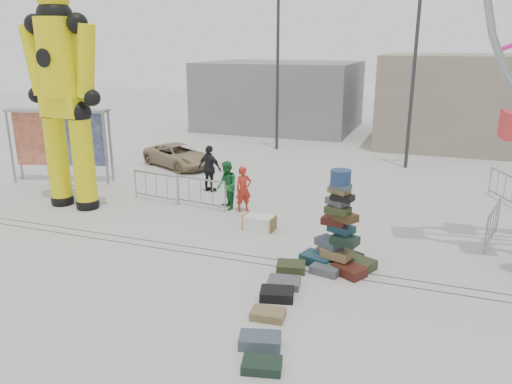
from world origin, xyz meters
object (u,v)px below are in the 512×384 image
(pedestrian_red, at_px, (244,189))
(parked_suv, at_px, (178,156))
(lamp_post_left, at_px, (279,65))
(lamp_post_right, at_px, (416,70))
(barricade_dummy_a, at_px, (65,175))
(pedestrian_black, at_px, (210,169))
(barricade_dummy_b, at_px, (156,187))
(pedestrian_green, at_px, (227,186))
(barricade_wheel_front, at_px, (492,225))
(barricade_dummy_c, at_px, (201,193))
(suitcase_tower, at_px, (338,241))
(steamer_trunk, at_px, (259,223))
(barricade_wheel_back, at_px, (505,188))
(banner_scaffold, at_px, (59,128))
(crash_test_dummy, at_px, (63,89))

(pedestrian_red, height_order, parked_suv, pedestrian_red)
(lamp_post_left, bearing_deg, lamp_post_right, -15.95)
(lamp_post_left, distance_m, barricade_dummy_a, 12.43)
(lamp_post_left, bearing_deg, pedestrian_black, -90.24)
(barricade_dummy_b, height_order, pedestrian_green, pedestrian_green)
(barricade_wheel_front, relative_size, pedestrian_green, 1.17)
(barricade_dummy_b, relative_size, parked_suv, 0.52)
(barricade_dummy_c, height_order, barricade_wheel_front, same)
(suitcase_tower, distance_m, pedestrian_red, 5.17)
(steamer_trunk, distance_m, barricade_dummy_a, 8.96)
(barricade_dummy_c, height_order, pedestrian_green, pedestrian_green)
(lamp_post_left, relative_size, barricade_wheel_back, 4.00)
(banner_scaffold, xyz_separation_m, barricade_dummy_b, (5.08, -1.04, -1.73))
(barricade_dummy_c, bearing_deg, lamp_post_right, 61.03)
(barricade_dummy_c, distance_m, barricade_wheel_front, 9.39)
(pedestrian_black, height_order, parked_suv, pedestrian_black)
(pedestrian_red, bearing_deg, lamp_post_left, 57.09)
(lamp_post_right, xyz_separation_m, pedestrian_green, (-5.56, -8.47, -3.63))
(parked_suv, bearing_deg, barricade_wheel_back, -67.61)
(barricade_dummy_c, bearing_deg, banner_scaffold, 178.16)
(pedestrian_black, bearing_deg, banner_scaffold, 20.81)
(suitcase_tower, bearing_deg, banner_scaffold, -177.54)
(suitcase_tower, bearing_deg, pedestrian_red, 161.28)
(barricade_dummy_a, height_order, barricade_wheel_back, same)
(barricade_wheel_front, bearing_deg, barricade_wheel_back, 4.08)
(banner_scaffold, relative_size, pedestrian_black, 2.30)
(lamp_post_right, distance_m, barricade_dummy_c, 11.53)
(suitcase_tower, distance_m, barricade_wheel_front, 5.04)
(barricade_dummy_a, xyz_separation_m, pedestrian_red, (7.68, -0.14, 0.24))
(barricade_dummy_b, bearing_deg, steamer_trunk, -9.01)
(crash_test_dummy, distance_m, banner_scaffold, 4.10)
(barricade_dummy_c, xyz_separation_m, pedestrian_red, (1.55, 0.18, 0.24))
(lamp_post_left, xyz_separation_m, crash_test_dummy, (-3.79, -12.07, -0.36))
(pedestrian_red, bearing_deg, pedestrian_green, 132.59)
(lamp_post_left, relative_size, banner_scaffold, 1.89)
(barricade_dummy_c, bearing_deg, barricade_dummy_a, -175.30)
(banner_scaffold, height_order, pedestrian_black, banner_scaffold)
(barricade_dummy_a, relative_size, barricade_wheel_front, 1.00)
(banner_scaffold, bearing_deg, lamp_post_left, 40.29)
(banner_scaffold, distance_m, parked_suv, 5.45)
(crash_test_dummy, height_order, barricade_wheel_front, crash_test_dummy)
(lamp_post_left, bearing_deg, barricade_dummy_c, -87.16)
(lamp_post_right, bearing_deg, crash_test_dummy, -136.97)
(lamp_post_right, bearing_deg, suitcase_tower, -94.73)
(steamer_trunk, relative_size, barricade_wheel_front, 0.48)
(banner_scaffold, relative_size, steamer_trunk, 4.41)
(crash_test_dummy, relative_size, barricade_dummy_a, 3.91)
(lamp_post_right, relative_size, barricade_wheel_front, 4.00)
(lamp_post_right, bearing_deg, parked_suv, -161.02)
(suitcase_tower, height_order, pedestrian_black, suitcase_tower)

